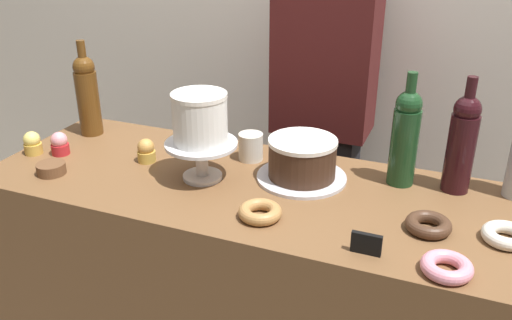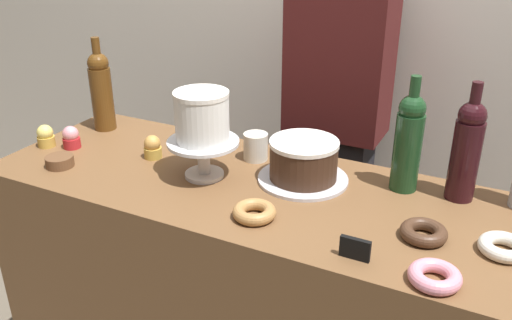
{
  "view_description": "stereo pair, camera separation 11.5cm",
  "coord_description": "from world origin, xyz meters",
  "px_view_note": "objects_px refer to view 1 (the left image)",
  "views": [
    {
      "loc": [
        0.51,
        -1.27,
        1.63
      ],
      "look_at": [
        0.0,
        0.0,
        0.99
      ],
      "focal_mm": 38.25,
      "sensor_mm": 36.0,
      "label": 1
    },
    {
      "loc": [
        0.62,
        -1.23,
        1.63
      ],
      "look_at": [
        0.0,
        0.0,
        0.99
      ],
      "focal_mm": 38.25,
      "sensor_mm": 36.0,
      "label": 2
    }
  ],
  "objects_px": {
    "donut_pink": "(447,267)",
    "cookie_stack": "(51,169)",
    "donut_sugar": "(506,235)",
    "white_layer_cake": "(200,118)",
    "cake_stand_pedestal": "(202,154)",
    "cupcake_strawberry": "(60,144)",
    "price_sign_chalkboard": "(366,244)",
    "donut_maple": "(260,212)",
    "donut_chocolate": "(428,225)",
    "cupcake_lemon": "(32,143)",
    "wine_bottle_amber": "(87,94)",
    "wine_bottle_green": "(405,136)",
    "coffee_cup_ceramic": "(251,147)",
    "wine_bottle_dark_red": "(462,142)",
    "chocolate_round_cake": "(302,158)",
    "cupcake_caramel": "(146,151)",
    "barista_figure": "(322,132)"
  },
  "relations": [
    {
      "from": "donut_pink",
      "to": "cookie_stack",
      "type": "bearing_deg",
      "value": 176.4
    },
    {
      "from": "donut_sugar",
      "to": "white_layer_cake",
      "type": "bearing_deg",
      "value": 177.99
    },
    {
      "from": "cake_stand_pedestal",
      "to": "cupcake_strawberry",
      "type": "xyz_separation_m",
      "value": [
        -0.5,
        -0.02,
        -0.04
      ]
    },
    {
      "from": "price_sign_chalkboard",
      "to": "white_layer_cake",
      "type": "bearing_deg",
      "value": 158.75
    },
    {
      "from": "donut_maple",
      "to": "donut_chocolate",
      "type": "bearing_deg",
      "value": 13.45
    },
    {
      "from": "cupcake_lemon",
      "to": "donut_pink",
      "type": "relative_size",
      "value": 0.66
    },
    {
      "from": "donut_sugar",
      "to": "cookie_stack",
      "type": "distance_m",
      "value": 1.25
    },
    {
      "from": "cake_stand_pedestal",
      "to": "wine_bottle_amber",
      "type": "distance_m",
      "value": 0.55
    },
    {
      "from": "white_layer_cake",
      "to": "cupcake_strawberry",
      "type": "distance_m",
      "value": 0.52
    },
    {
      "from": "cupcake_strawberry",
      "to": "price_sign_chalkboard",
      "type": "distance_m",
      "value": 1.03
    },
    {
      "from": "wine_bottle_green",
      "to": "donut_pink",
      "type": "height_order",
      "value": "wine_bottle_green"
    },
    {
      "from": "wine_bottle_green",
      "to": "coffee_cup_ceramic",
      "type": "height_order",
      "value": "wine_bottle_green"
    },
    {
      "from": "cake_stand_pedestal",
      "to": "donut_maple",
      "type": "height_order",
      "value": "cake_stand_pedestal"
    },
    {
      "from": "cupcake_strawberry",
      "to": "donut_sugar",
      "type": "bearing_deg",
      "value": -0.57
    },
    {
      "from": "cake_stand_pedestal",
      "to": "donut_pink",
      "type": "bearing_deg",
      "value": -16.87
    },
    {
      "from": "wine_bottle_dark_red",
      "to": "donut_chocolate",
      "type": "relative_size",
      "value": 2.91
    },
    {
      "from": "cupcake_strawberry",
      "to": "cake_stand_pedestal",
      "type": "bearing_deg",
      "value": 1.78
    },
    {
      "from": "chocolate_round_cake",
      "to": "cupcake_caramel",
      "type": "distance_m",
      "value": 0.49
    },
    {
      "from": "chocolate_round_cake",
      "to": "donut_sugar",
      "type": "xyz_separation_m",
      "value": [
        0.55,
        -0.13,
        -0.05
      ]
    },
    {
      "from": "cupcake_lemon",
      "to": "donut_chocolate",
      "type": "xyz_separation_m",
      "value": [
        1.22,
        -0.0,
        -0.02
      ]
    },
    {
      "from": "cupcake_caramel",
      "to": "coffee_cup_ceramic",
      "type": "xyz_separation_m",
      "value": [
        0.29,
        0.14,
        0.01
      ]
    },
    {
      "from": "white_layer_cake",
      "to": "wine_bottle_amber",
      "type": "distance_m",
      "value": 0.54
    },
    {
      "from": "cake_stand_pedestal",
      "to": "wine_bottle_green",
      "type": "bearing_deg",
      "value": 19.15
    },
    {
      "from": "wine_bottle_amber",
      "to": "donut_pink",
      "type": "distance_m",
      "value": 1.27
    },
    {
      "from": "cupcake_lemon",
      "to": "barista_figure",
      "type": "xyz_separation_m",
      "value": [
        0.76,
        0.7,
        -0.11
      ]
    },
    {
      "from": "donut_sugar",
      "to": "donut_chocolate",
      "type": "height_order",
      "value": "same"
    },
    {
      "from": "white_layer_cake",
      "to": "barista_figure",
      "type": "relative_size",
      "value": 0.1
    },
    {
      "from": "white_layer_cake",
      "to": "wine_bottle_green",
      "type": "xyz_separation_m",
      "value": [
        0.54,
        0.19,
        -0.04
      ]
    },
    {
      "from": "cupcake_caramel",
      "to": "cake_stand_pedestal",
      "type": "bearing_deg",
      "value": -10.61
    },
    {
      "from": "chocolate_round_cake",
      "to": "cupcake_lemon",
      "type": "relative_size",
      "value": 2.65
    },
    {
      "from": "cupcake_strawberry",
      "to": "donut_sugar",
      "type": "xyz_separation_m",
      "value": [
        1.31,
        -0.01,
        -0.02
      ]
    },
    {
      "from": "donut_chocolate",
      "to": "donut_maple",
      "type": "xyz_separation_m",
      "value": [
        -0.4,
        -0.1,
        0.0
      ]
    },
    {
      "from": "wine_bottle_amber",
      "to": "donut_sugar",
      "type": "height_order",
      "value": "wine_bottle_amber"
    },
    {
      "from": "donut_sugar",
      "to": "price_sign_chalkboard",
      "type": "bearing_deg",
      "value": -149.71
    },
    {
      "from": "chocolate_round_cake",
      "to": "donut_maple",
      "type": "distance_m",
      "value": 0.25
    },
    {
      "from": "cupcake_lemon",
      "to": "cookie_stack",
      "type": "height_order",
      "value": "cupcake_lemon"
    },
    {
      "from": "cookie_stack",
      "to": "barista_figure",
      "type": "relative_size",
      "value": 0.05
    },
    {
      "from": "chocolate_round_cake",
      "to": "wine_bottle_dark_red",
      "type": "relative_size",
      "value": 0.61
    },
    {
      "from": "wine_bottle_green",
      "to": "donut_maple",
      "type": "bearing_deg",
      "value": -132.25
    },
    {
      "from": "wine_bottle_amber",
      "to": "cupcake_caramel",
      "type": "height_order",
      "value": "wine_bottle_amber"
    },
    {
      "from": "wine_bottle_amber",
      "to": "cupcake_lemon",
      "type": "distance_m",
      "value": 0.25
    },
    {
      "from": "wine_bottle_green",
      "to": "cupcake_strawberry",
      "type": "xyz_separation_m",
      "value": [
        -1.04,
        -0.2,
        -0.11
      ]
    },
    {
      "from": "donut_pink",
      "to": "coffee_cup_ceramic",
      "type": "bearing_deg",
      "value": 147.88
    },
    {
      "from": "wine_bottle_dark_red",
      "to": "cake_stand_pedestal",
      "type": "bearing_deg",
      "value": -163.7
    },
    {
      "from": "cupcake_lemon",
      "to": "cupcake_strawberry",
      "type": "bearing_deg",
      "value": 19.06
    },
    {
      "from": "chocolate_round_cake",
      "to": "donut_pink",
      "type": "relative_size",
      "value": 1.76
    },
    {
      "from": "cupcake_caramel",
      "to": "cupcake_lemon",
      "type": "distance_m",
      "value": 0.38
    },
    {
      "from": "cupcake_strawberry",
      "to": "donut_maple",
      "type": "distance_m",
      "value": 0.75
    },
    {
      "from": "wine_bottle_amber",
      "to": "donut_maple",
      "type": "distance_m",
      "value": 0.82
    },
    {
      "from": "wine_bottle_dark_red",
      "to": "barista_figure",
      "type": "xyz_separation_m",
      "value": [
        -0.51,
        0.45,
        -0.22
      ]
    }
  ]
}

